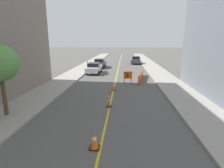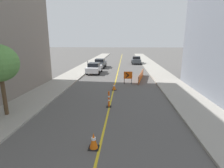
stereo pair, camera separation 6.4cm
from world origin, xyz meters
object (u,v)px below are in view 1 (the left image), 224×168
parked_car_curb_far (136,60)px  parked_car_curb_near (94,68)px  arrow_barricade_primary (128,76)px  parking_meter_far_curb (87,64)px  delineator_post_rear (109,100)px  traffic_cone_second (94,141)px  parked_car_curb_mid (100,63)px  traffic_cone_third (114,86)px

parked_car_curb_far → parked_car_curb_near: bearing=-118.8°
arrow_barricade_primary → parking_meter_far_curb: (-6.39, 8.97, 0.18)m
delineator_post_rear → parking_meter_far_curb: parking_meter_far_curb is taller
delineator_post_rear → parking_meter_far_curb: size_ratio=0.84×
traffic_cone_second → delineator_post_rear: size_ratio=0.63×
traffic_cone_second → parked_car_curb_far: parked_car_curb_far is taller
arrow_barricade_primary → parked_car_curb_far: 18.45m
parking_meter_far_curb → parked_car_curb_near: bearing=-59.7°
traffic_cone_second → parked_car_curb_near: size_ratio=0.17×
parked_car_curb_mid → parking_meter_far_curb: bearing=-114.0°
traffic_cone_second → parked_car_curb_mid: (-3.14, 24.53, 0.43)m
delineator_post_rear → parked_car_curb_near: parked_car_curb_near is taller
parking_meter_far_curb → parked_car_curb_far: bearing=48.0°
traffic_cone_second → arrow_barricade_primary: (1.69, 12.25, 0.57)m
traffic_cone_second → delineator_post_rear: 5.10m
delineator_post_rear → parked_car_curb_mid: size_ratio=0.27×
traffic_cone_third → delineator_post_rear: bearing=-91.2°
traffic_cone_second → traffic_cone_third: traffic_cone_second is taller
parked_car_curb_near → parked_car_curb_far: 13.82m
traffic_cone_third → delineator_post_rear: 4.56m
traffic_cone_second → arrow_barricade_primary: size_ratio=0.53×
traffic_cone_third → parking_meter_far_curb: (-5.01, 11.57, 0.77)m
traffic_cone_third → parked_car_curb_near: parked_car_curb_near is taller
traffic_cone_second → traffic_cone_third: (0.31, 9.65, -0.02)m
parked_car_curb_far → traffic_cone_second: bearing=-95.7°
delineator_post_rear → arrow_barricade_primary: bearing=78.3°
parked_car_curb_near → parking_meter_far_curb: 3.03m
parked_car_curb_mid → parked_car_curb_far: bearing=42.6°
traffic_cone_third → delineator_post_rear: (-0.10, -4.55, 0.16)m
traffic_cone_third → parking_meter_far_curb: size_ratio=0.50×
arrow_barricade_primary → parked_car_curb_near: parked_car_curb_near is taller
traffic_cone_third → parked_car_curb_far: size_ratio=0.16×
parked_car_curb_mid → parking_meter_far_curb: parked_car_curb_mid is taller
traffic_cone_third → parking_meter_far_curb: parking_meter_far_curb is taller
traffic_cone_second → delineator_post_rear: delineator_post_rear is taller
arrow_barricade_primary → parked_car_curb_mid: size_ratio=0.32×
delineator_post_rear → traffic_cone_third: bearing=88.8°
delineator_post_rear → parked_car_curb_far: 25.73m
delineator_post_rear → parked_car_curb_mid: bearing=99.8°
parked_car_curb_far → parking_meter_far_curb: bearing=-130.8°
parked_car_curb_mid → parking_meter_far_curb: 3.68m
arrow_barricade_primary → parked_car_curb_mid: 13.20m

